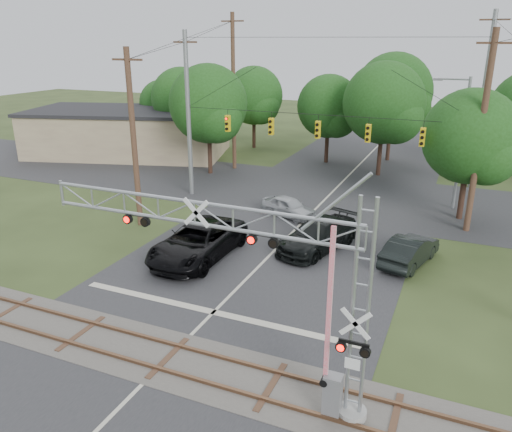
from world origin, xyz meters
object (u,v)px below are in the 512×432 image
at_px(traffic_signal_span, 332,127).
at_px(pickup_black, 198,242).
at_px(sedan_silver, 289,207).
at_px(car_dark, 318,235).
at_px(crossing_gantry, 255,269).
at_px(streetlight, 460,137).
at_px(commercial_building, 129,132).

relative_size(traffic_signal_span, pickup_black, 2.94).
bearing_deg(sedan_silver, car_dark, -122.43).
bearing_deg(crossing_gantry, streetlight, 77.99).
bearing_deg(crossing_gantry, traffic_signal_span, 98.16).
distance_m(pickup_black, streetlight, 18.68).
bearing_deg(crossing_gantry, commercial_building, 132.65).
bearing_deg(crossing_gantry, car_dark, 97.06).
height_order(commercial_building, streetlight, streetlight).
bearing_deg(crossing_gantry, pickup_black, 129.15).
height_order(traffic_signal_span, commercial_building, traffic_signal_span).
relative_size(sedan_silver, streetlight, 0.44).
height_order(car_dark, streetlight, streetlight).
bearing_deg(pickup_black, car_dark, 34.76).
xyz_separation_m(traffic_signal_span, sedan_silver, (-2.14, -1.81, -5.05)).
xyz_separation_m(traffic_signal_span, streetlight, (7.42, 4.16, -0.84)).
bearing_deg(commercial_building, traffic_signal_span, -38.61).
relative_size(crossing_gantry, streetlight, 1.26).
height_order(traffic_signal_span, streetlight, traffic_signal_span).
xyz_separation_m(crossing_gantry, traffic_signal_span, (-2.63, 18.36, 1.30)).
distance_m(crossing_gantry, car_dark, 12.72).
xyz_separation_m(sedan_silver, streetlight, (9.56, 5.97, 4.21)).
height_order(sedan_silver, commercial_building, commercial_building).
bearing_deg(traffic_signal_span, commercial_building, 157.49).
relative_size(pickup_black, sedan_silver, 1.71).
relative_size(sedan_silver, commercial_building, 0.18).
height_order(pickup_black, sedan_silver, pickup_black).
xyz_separation_m(crossing_gantry, commercial_building, (-25.73, 27.93, -2.19)).
bearing_deg(pickup_black, commercial_building, 135.32).
height_order(crossing_gantry, sedan_silver, crossing_gantry).
distance_m(traffic_signal_span, commercial_building, 25.25).
relative_size(traffic_signal_span, streetlight, 2.22).
bearing_deg(car_dark, traffic_signal_span, 118.00).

